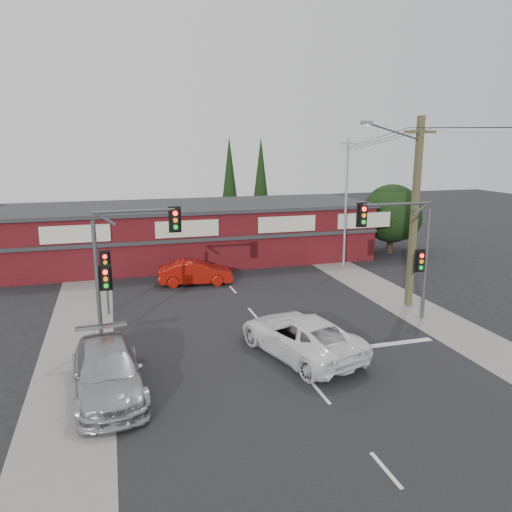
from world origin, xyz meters
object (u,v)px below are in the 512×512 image
object	(u,v)px
shop_building	(193,232)
silver_suv	(107,372)
utility_pole	(413,207)
white_suv	(300,335)
red_sedan	(196,272)

from	to	relation	value
shop_building	silver_suv	bearing A→B (deg)	-107.58
silver_suv	utility_pole	world-z (taller)	utility_pole
silver_suv	utility_pole	size ratio (longest dim) A/B	0.58
silver_suv	utility_pole	distance (m)	17.18
silver_suv	shop_building	size ratio (longest dim) A/B	0.21
utility_pole	shop_building	bearing A→B (deg)	123.76
white_suv	silver_suv	world-z (taller)	white_suv
shop_building	utility_pole	distance (m)	17.15
red_sedan	shop_building	size ratio (longest dim) A/B	0.17
white_suv	silver_suv	distance (m)	7.81
utility_pole	silver_suv	bearing A→B (deg)	-160.12
red_sedan	utility_pole	distance (m)	13.50
white_suv	utility_pole	bearing A→B (deg)	-167.13
silver_suv	utility_pole	bearing A→B (deg)	15.56
red_sedan	shop_building	xyz separation A→B (m)	(0.94, 6.61, 1.38)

